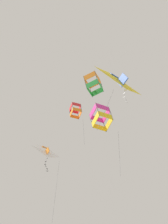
{
  "coord_description": "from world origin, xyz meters",
  "views": [
    {
      "loc": [
        -14.03,
        21.98,
        0.5
      ],
      "look_at": [
        -1.17,
        -0.36,
        22.49
      ],
      "focal_mm": 61.57,
      "sensor_mm": 36.0,
      "label": 1
    }
  ],
  "objects_px": {
    "kite_box_near_left": "(75,111)",
    "kite_box_low_drifter": "(101,117)",
    "kite_box_far_centre": "(93,84)",
    "kite_delta_highest": "(120,81)",
    "kite_delta_upper_right": "(46,151)"
  },
  "relations": [
    {
      "from": "kite_box_near_left",
      "to": "kite_box_low_drifter",
      "type": "height_order",
      "value": "kite_box_low_drifter"
    },
    {
      "from": "kite_delta_upper_right",
      "to": "kite_box_far_centre",
      "type": "distance_m",
      "value": 10.48
    },
    {
      "from": "kite_box_low_drifter",
      "to": "kite_delta_highest",
      "type": "height_order",
      "value": "kite_box_low_drifter"
    },
    {
      "from": "kite_delta_upper_right",
      "to": "kite_box_low_drifter",
      "type": "height_order",
      "value": "kite_box_low_drifter"
    },
    {
      "from": "kite_box_near_left",
      "to": "kite_box_far_centre",
      "type": "xyz_separation_m",
      "value": [
        -0.68,
        -1.94,
        4.39
      ]
    },
    {
      "from": "kite_delta_upper_right",
      "to": "kite_box_near_left",
      "type": "bearing_deg",
      "value": 70.04
    },
    {
      "from": "kite_box_low_drifter",
      "to": "kite_box_far_centre",
      "type": "bearing_deg",
      "value": 51.5
    },
    {
      "from": "kite_delta_upper_right",
      "to": "kite_delta_highest",
      "type": "height_order",
      "value": "kite_delta_upper_right"
    },
    {
      "from": "kite_delta_highest",
      "to": "kite_box_far_centre",
      "type": "relative_size",
      "value": 0.42
    },
    {
      "from": "kite_box_far_centre",
      "to": "kite_box_near_left",
      "type": "bearing_deg",
      "value": -23.84
    },
    {
      "from": "kite_delta_upper_right",
      "to": "kite_box_low_drifter",
      "type": "xyz_separation_m",
      "value": [
        -7.85,
        2.23,
        -0.08
      ]
    },
    {
      "from": "kite_delta_upper_right",
      "to": "kite_box_near_left",
      "type": "height_order",
      "value": "kite_delta_upper_right"
    },
    {
      "from": "kite_box_far_centre",
      "to": "kite_delta_highest",
      "type": "bearing_deg",
      "value": 37.21
    },
    {
      "from": "kite_box_near_left",
      "to": "kite_delta_upper_right",
      "type": "bearing_deg",
      "value": -93.25
    },
    {
      "from": "kite_box_low_drifter",
      "to": "kite_delta_highest",
      "type": "relative_size",
      "value": 2.77
    }
  ]
}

